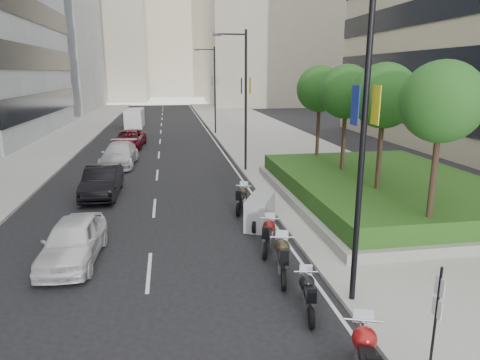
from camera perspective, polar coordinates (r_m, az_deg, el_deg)
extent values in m
plane|color=black|center=(11.33, -4.75, -20.36)|extent=(160.00, 160.00, 0.00)
cube|color=#9E9B93|center=(40.99, 4.23, 5.20)|extent=(10.00, 100.00, 0.15)
cube|color=#9E9B93|center=(41.41, -25.37, 3.97)|extent=(8.00, 100.00, 0.15)
cube|color=silver|center=(40.08, -3.18, 4.91)|extent=(0.12, 100.00, 0.01)
cube|color=silver|center=(39.85, -10.65, 4.64)|extent=(0.12, 100.00, 0.01)
cube|color=gray|center=(83.12, -27.33, 18.58)|extent=(22.00, 26.00, 30.00)
cube|color=#B7AD93|center=(92.88, 4.99, 21.25)|extent=(28.00, 24.00, 36.00)
cube|color=#B7AD93|center=(111.19, -19.57, 18.83)|extent=(26.00, 24.00, 34.00)
cube|color=#B7AD93|center=(129.96, -8.85, 19.53)|extent=(30.00, 24.00, 38.00)
cube|color=gray|center=(22.89, 18.66, -1.98)|extent=(10.00, 14.00, 0.40)
cube|color=#1C4614|center=(22.74, 18.78, -0.53)|extent=(9.40, 13.40, 0.80)
cylinder|color=#332319|center=(16.63, 24.28, -0.56)|extent=(0.22, 0.22, 4.00)
sphere|color=#1A4816|center=(16.21, 25.32, 9.41)|extent=(2.80, 2.80, 2.80)
cylinder|color=#332319|center=(19.98, 18.01, 2.30)|extent=(0.22, 0.22, 4.00)
sphere|color=#1A4816|center=(19.63, 18.66, 10.61)|extent=(2.80, 2.80, 2.80)
cylinder|color=#332319|center=(23.53, 13.58, 4.30)|extent=(0.22, 0.22, 4.00)
sphere|color=#1A4816|center=(23.23, 14.00, 11.36)|extent=(2.80, 2.80, 2.80)
cylinder|color=#332319|center=(27.21, 10.31, 5.75)|extent=(0.22, 0.22, 4.00)
sphere|color=#1A4816|center=(26.95, 10.58, 11.86)|extent=(2.80, 2.80, 2.80)
cylinder|color=black|center=(11.62, 16.00, 4.13)|extent=(0.16, 0.16, 9.00)
cube|color=yellow|center=(11.61, 17.64, 9.49)|extent=(0.02, 0.45, 1.00)
cube|color=navy|center=(11.37, 15.09, 9.58)|extent=(0.02, 0.45, 1.00)
cylinder|color=black|center=(27.84, 0.77, 10.20)|extent=(0.16, 0.16, 9.00)
cylinder|color=black|center=(27.72, -1.13, 18.87)|extent=(1.80, 0.10, 0.10)
cube|color=black|center=(27.60, -3.08, 18.77)|extent=(0.50, 0.22, 0.14)
cube|color=yellow|center=(27.83, 1.36, 12.46)|extent=(0.02, 0.45, 1.00)
cube|color=navy|center=(27.73, 0.20, 12.46)|extent=(0.02, 0.45, 1.00)
cylinder|color=black|center=(45.63, -3.36, 11.71)|extent=(0.16, 0.16, 9.00)
cylinder|color=black|center=(45.56, -4.62, 16.97)|extent=(1.80, 0.10, 0.10)
cube|color=black|center=(45.49, -5.80, 16.89)|extent=(0.50, 0.22, 0.14)
cube|color=yellow|center=(45.63, -3.02, 13.10)|extent=(0.02, 0.45, 1.00)
cube|color=navy|center=(45.57, -3.74, 13.08)|extent=(0.02, 0.45, 1.00)
cylinder|color=black|center=(10.50, 24.60, -16.70)|extent=(0.06, 0.06, 2.50)
cube|color=silver|center=(10.13, 25.07, -12.78)|extent=(0.02, 0.32, 0.42)
cube|color=silver|center=(10.35, 24.78, -15.27)|extent=(0.02, 0.32, 0.42)
cylinder|color=black|center=(10.79, 15.62, -20.66)|extent=(0.34, 0.70, 0.69)
sphere|color=maroon|center=(9.97, 16.26, -19.64)|extent=(0.53, 0.53, 0.53)
cylinder|color=silver|center=(10.09, 16.14, -17.55)|extent=(0.80, 0.31, 0.06)
cylinder|color=black|center=(11.69, 9.50, -17.70)|extent=(0.21, 0.57, 0.56)
cylinder|color=black|center=(12.93, 8.54, -14.34)|extent=(0.21, 0.57, 0.56)
cube|color=silver|center=(12.19, 9.05, -15.42)|extent=(0.41, 0.81, 0.38)
sphere|color=black|center=(12.28, 8.91, -13.34)|extent=(0.43, 0.43, 0.43)
cube|color=black|center=(11.81, 9.29, -14.84)|extent=(0.37, 0.71, 0.14)
cylinder|color=silver|center=(12.41, 8.79, -12.00)|extent=(0.67, 0.17, 0.05)
cylinder|color=black|center=(13.32, 5.85, -13.11)|extent=(0.26, 0.66, 0.65)
cylinder|color=black|center=(14.84, 5.48, -10.14)|extent=(0.26, 0.66, 0.65)
cube|color=silver|center=(13.95, 5.69, -10.98)|extent=(0.49, 0.94, 0.44)
sphere|color=black|center=(14.10, 5.65, -8.91)|extent=(0.50, 0.50, 0.50)
cube|color=black|center=(13.52, 5.80, -10.25)|extent=(0.45, 0.83, 0.17)
cylinder|color=silver|center=(14.28, 5.61, -7.61)|extent=(0.77, 0.21, 0.05)
cylinder|color=black|center=(15.30, 3.37, -9.41)|extent=(0.32, 0.61, 0.61)
cylinder|color=black|center=(16.74, 4.07, -7.30)|extent=(0.32, 0.61, 0.61)
cube|color=silver|center=(15.91, 3.72, -7.82)|extent=(0.56, 0.88, 0.41)
sphere|color=maroon|center=(16.07, 3.89, -6.17)|extent=(0.47, 0.47, 0.47)
cube|color=black|center=(15.52, 3.61, -7.15)|extent=(0.51, 0.78, 0.16)
cylinder|color=silver|center=(16.25, 4.01, -5.14)|extent=(0.70, 0.30, 0.05)
cylinder|color=black|center=(17.61, 2.08, -6.09)|extent=(0.38, 0.64, 0.65)
cylinder|color=black|center=(19.16, 3.21, -4.41)|extent=(0.38, 0.64, 0.65)
cube|color=gray|center=(18.27, 2.68, -4.16)|extent=(1.72, 2.37, 1.31)
cylinder|color=black|center=(19.60, -0.23, -3.99)|extent=(0.33, 0.63, 0.62)
cylinder|color=black|center=(21.11, 0.63, -2.66)|extent=(0.33, 0.63, 0.62)
cube|color=silver|center=(20.26, 0.19, -2.88)|extent=(0.58, 0.91, 0.42)
sphere|color=#30291B|center=(20.46, 0.36, -1.59)|extent=(0.48, 0.48, 0.48)
cube|color=black|center=(19.88, 0.02, -2.24)|extent=(0.53, 0.80, 0.16)
cylinder|color=silver|center=(20.66, 0.50, -0.80)|extent=(0.71, 0.31, 0.05)
imported|color=silver|center=(16.04, -21.37, -7.55)|extent=(1.97, 4.49, 1.50)
imported|color=black|center=(23.85, -17.91, -0.18)|extent=(1.77, 4.86, 1.59)
imported|color=#BDBEC0|center=(31.40, -15.78, 3.30)|extent=(2.48, 5.60, 1.60)
imported|color=maroon|center=(39.02, -14.58, 5.34)|extent=(2.89, 5.56, 1.50)
cube|color=silver|center=(53.52, -13.88, 8.00)|extent=(2.10, 5.17, 2.15)
cube|color=silver|center=(51.64, -13.99, 7.22)|extent=(1.98, 1.29, 1.13)
cylinder|color=black|center=(51.84, -14.88, 6.96)|extent=(0.26, 0.72, 0.72)
cylinder|color=black|center=(51.71, -13.06, 7.05)|extent=(0.26, 0.72, 0.72)
cylinder|color=black|center=(55.28, -14.57, 7.40)|extent=(0.26, 0.72, 0.72)
cylinder|color=black|center=(55.16, -12.86, 7.48)|extent=(0.26, 0.72, 0.72)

